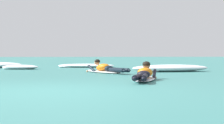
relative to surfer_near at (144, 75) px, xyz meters
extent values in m
plane|color=#387A75|center=(-2.31, 7.62, -0.14)|extent=(120.00, 120.00, 0.00)
ellipsoid|color=silver|center=(0.03, 0.10, -0.10)|extent=(1.13, 2.10, 0.07)
ellipsoid|color=silver|center=(0.32, 1.02, -0.09)|extent=(0.24, 0.25, 0.06)
ellipsoid|color=orange|center=(0.05, 0.14, 0.06)|extent=(0.57, 0.73, 0.34)
ellipsoid|color=black|center=(-0.07, -0.21, 0.03)|extent=(0.41, 0.37, 0.20)
cylinder|color=black|center=(-0.31, -0.73, 0.00)|extent=(0.43, 0.82, 0.14)
ellipsoid|color=black|center=(-0.46, -1.11, 0.00)|extent=(0.16, 0.24, 0.08)
cylinder|color=black|center=(-0.16, -0.77, 0.00)|extent=(0.34, 0.84, 0.14)
ellipsoid|color=black|center=(-0.26, -1.18, 0.00)|extent=(0.16, 0.24, 0.08)
cylinder|color=black|center=(-0.06, 0.55, -0.02)|extent=(0.25, 0.54, 0.31)
sphere|color=#8C6647|center=(0.05, 0.89, -0.12)|extent=(0.09, 0.09, 0.09)
cylinder|color=black|center=(0.36, 0.40, -0.02)|extent=(0.25, 0.54, 0.31)
sphere|color=#8C6647|center=(0.46, 0.72, -0.12)|extent=(0.09, 0.09, 0.09)
sphere|color=#8C6647|center=(0.16, 0.50, 0.24)|extent=(0.21, 0.21, 0.21)
ellipsoid|color=black|center=(0.15, 0.49, 0.27)|extent=(0.27, 0.26, 0.16)
ellipsoid|color=white|center=(-0.76, 3.73, -0.10)|extent=(1.47, 2.11, 0.07)
ellipsoid|color=white|center=(-1.22, 4.61, -0.09)|extent=(0.27, 0.27, 0.06)
ellipsoid|color=orange|center=(-0.78, 3.78, 0.06)|extent=(0.68, 0.81, 0.35)
ellipsoid|color=black|center=(-0.59, 3.42, 0.03)|extent=(0.43, 0.41, 0.20)
cylinder|color=black|center=(-0.39, 2.85, 0.00)|extent=(0.49, 0.87, 0.14)
ellipsoid|color=black|center=(-0.20, 2.45, 0.00)|extent=(0.19, 0.24, 0.08)
cylinder|color=black|center=(-0.25, 2.93, 0.00)|extent=(0.58, 0.83, 0.14)
ellipsoid|color=black|center=(-0.02, 2.55, 0.00)|extent=(0.19, 0.24, 0.08)
cylinder|color=black|center=(-1.16, 4.02, -0.02)|extent=(0.36, 0.57, 0.34)
sphere|color=tan|center=(-1.34, 4.36, -0.12)|extent=(0.09, 0.09, 0.09)
cylinder|color=black|center=(-0.76, 4.21, -0.02)|extent=(0.36, 0.57, 0.34)
sphere|color=tan|center=(-0.93, 4.53, -0.12)|extent=(0.09, 0.09, 0.09)
sphere|color=tan|center=(-0.98, 4.14, 0.24)|extent=(0.21, 0.21, 0.21)
ellipsoid|color=black|center=(-0.97, 4.13, 0.27)|extent=(0.29, 0.28, 0.16)
ellipsoid|color=white|center=(1.92, 4.23, 0.00)|extent=(3.21, 1.29, 0.28)
ellipsoid|color=white|center=(2.68, 4.45, -0.04)|extent=(1.20, 0.71, 0.19)
ellipsoid|color=white|center=(1.00, 4.03, -0.06)|extent=(1.19, 0.65, 0.15)
ellipsoid|color=white|center=(-5.07, 8.97, -0.04)|extent=(0.98, 0.80, 0.20)
ellipsoid|color=white|center=(-4.27, 7.01, -0.04)|extent=(1.74, 1.08, 0.20)
ellipsoid|color=white|center=(-3.85, 7.08, -0.07)|extent=(0.62, 0.46, 0.14)
ellipsoid|color=white|center=(-4.77, 7.00, -0.08)|extent=(0.60, 0.43, 0.11)
ellipsoid|color=white|center=(-1.24, 8.76, -0.05)|extent=(2.98, 1.18, 0.19)
ellipsoid|color=white|center=(-0.50, 8.78, -0.07)|extent=(1.10, 0.59, 0.13)
ellipsoid|color=white|center=(-2.11, 8.79, -0.09)|extent=(1.06, 0.45, 0.10)
camera|label=1|loc=(-1.83, -8.85, 0.56)|focal=55.00mm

